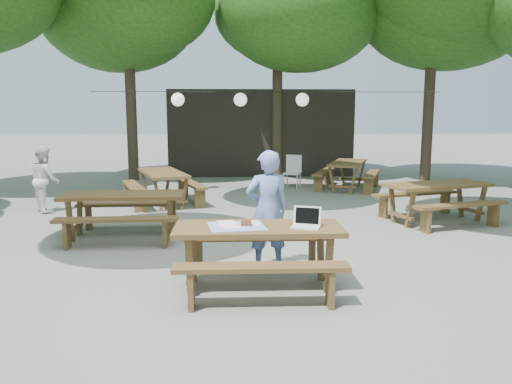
{
  "coord_description": "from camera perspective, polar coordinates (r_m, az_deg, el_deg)",
  "views": [
    {
      "loc": [
        -0.34,
        -7.02,
        2.1
      ],
      "look_at": [
        -0.07,
        -0.54,
        1.05
      ],
      "focal_mm": 35.0,
      "sensor_mm": 36.0,
      "label": 1
    }
  ],
  "objects": [
    {
      "name": "ground",
      "position": [
        7.33,
        0.37,
        -7.44
      ],
      "size": [
        80.0,
        80.0,
        0.0
      ],
      "primitive_type": "plane",
      "color": "slate",
      "rests_on": "ground"
    },
    {
      "name": "pavilion",
      "position": [
        17.55,
        0.37,
        6.91
      ],
      "size": [
        6.0,
        3.0,
        2.8
      ],
      "primitive_type": "cube",
      "color": "black",
      "rests_on": "ground"
    },
    {
      "name": "main_picnic_table",
      "position": [
        6.04,
        0.28,
        -7.29
      ],
      "size": [
        2.0,
        1.58,
        0.75
      ],
      "color": "#4E351B",
      "rests_on": "ground"
    },
    {
      "name": "picnic_table_nw",
      "position": [
        8.64,
        -14.87,
        -2.54
      ],
      "size": [
        2.02,
        1.64,
        0.75
      ],
      "rotation": [
        0.0,
        0.0,
        0.03
      ],
      "color": "#4E351B",
      "rests_on": "ground"
    },
    {
      "name": "picnic_table_ne",
      "position": [
        10.14,
        19.96,
        -1.09
      ],
      "size": [
        2.28,
        2.07,
        0.75
      ],
      "rotation": [
        0.0,
        0.0,
        0.3
      ],
      "color": "#4E351B",
      "rests_on": "ground"
    },
    {
      "name": "picnic_table_far_w",
      "position": [
        11.57,
        -10.56,
        0.53
      ],
      "size": [
        2.13,
        2.32,
        0.75
      ],
      "rotation": [
        0.0,
        0.0,
        1.92
      ],
      "color": "#4E351B",
      "rests_on": "ground"
    },
    {
      "name": "picnic_table_far_e",
      "position": [
        13.82,
        10.41,
        1.93
      ],
      "size": [
        2.16,
        2.34,
        0.75
      ],
      "rotation": [
        0.0,
        0.0,
        1.2
      ],
      "color": "#4E351B",
      "rests_on": "ground"
    },
    {
      "name": "woman",
      "position": [
        6.65,
        1.29,
        -2.08
      ],
      "size": [
        0.64,
        0.48,
        1.6
      ],
      "primitive_type": "imported",
      "rotation": [
        0.0,
        0.0,
        3.33
      ],
      "color": "#7791D8",
      "rests_on": "ground"
    },
    {
      "name": "second_person",
      "position": [
        11.4,
        -23.0,
        1.37
      ],
      "size": [
        0.82,
        0.85,
        1.39
      ],
      "primitive_type": "imported",
      "rotation": [
        0.0,
        0.0,
        2.18
      ],
      "color": "white",
      "rests_on": "ground"
    },
    {
      "name": "plastic_chair",
      "position": [
        13.92,
        4.16,
        1.56
      ],
      "size": [
        0.57,
        0.57,
        0.9
      ],
      "rotation": [
        0.0,
        0.0,
        -0.36
      ],
      "color": "silver",
      "rests_on": "ground"
    },
    {
      "name": "laptop",
      "position": [
        5.92,
        5.76,
        -3.43
      ],
      "size": [
        0.4,
        0.35,
        0.24
      ],
      "rotation": [
        0.0,
        0.0,
        -0.32
      ],
      "color": "white",
      "rests_on": "main_picnic_table"
    },
    {
      "name": "tabletop_clutter",
      "position": [
        5.95,
        -2.06,
        -3.82
      ],
      "size": [
        0.73,
        0.64,
        0.08
      ],
      "color": "#375FBC",
      "rests_on": "main_picnic_table"
    },
    {
      "name": "paper_lanterns",
      "position": [
        13.02,
        -1.73,
        10.53
      ],
      "size": [
        9.0,
        0.34,
        0.38
      ],
      "color": "black",
      "rests_on": "ground"
    }
  ]
}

